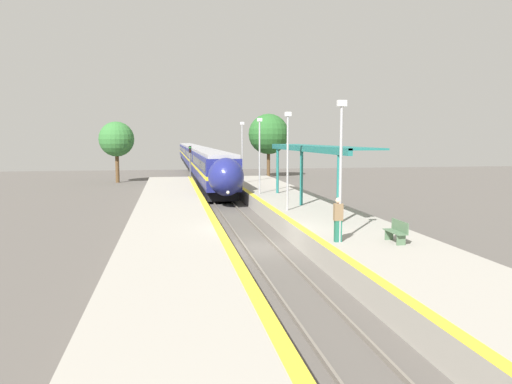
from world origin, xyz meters
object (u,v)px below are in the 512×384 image
object	(u,v)px
train	(195,156)
railway_signal	(190,162)
lamppost_far	(260,151)
platform_bench	(397,231)
lamppost_near	(341,162)
lamppost_farthest	(242,148)
lamppost_mid	(288,155)
person_waiting	(338,219)

from	to	relation	value
train	railway_signal	size ratio (longest dim) A/B	21.15
train	lamppost_far	world-z (taller)	lamppost_far
train	railway_signal	world-z (taller)	railway_signal
platform_bench	lamppost_far	bearing A→B (deg)	96.92
lamppost_near	lamppost_farthest	xyz separation A→B (m)	(0.00, 27.13, 0.00)
railway_signal	lamppost_far	bearing A→B (deg)	-73.70
platform_bench	railway_signal	bearing A→B (deg)	101.28
railway_signal	lamppost_mid	distance (m)	25.09
person_waiting	lamppost_mid	bearing A→B (deg)	89.67
person_waiting	lamppost_near	size ratio (longest dim) A/B	0.32
lamppost_far	lamppost_mid	bearing A→B (deg)	-90.00
platform_bench	lamppost_mid	bearing A→B (deg)	103.31
lamppost_near	lamppost_farthest	size ratio (longest dim) A/B	1.00
railway_signal	lamppost_mid	bearing A→B (deg)	-79.52
platform_bench	railway_signal	distance (m)	34.84
railway_signal	lamppost_mid	world-z (taller)	lamppost_mid
railway_signal	lamppost_near	distance (m)	34.01
lamppost_near	lamppost_mid	distance (m)	9.04
platform_bench	lamppost_far	size ratio (longest dim) A/B	0.25
person_waiting	lamppost_farthest	size ratio (longest dim) A/B	0.32
train	lamppost_mid	bearing A→B (deg)	-87.19
person_waiting	lamppost_near	bearing A→B (deg)	-42.77
lamppost_far	lamppost_farthest	world-z (taller)	same
train	person_waiting	distance (m)	62.17
lamppost_farthest	lamppost_near	bearing A→B (deg)	-90.00
train	person_waiting	size ratio (longest dim) A/B	50.91
train	lamppost_farthest	xyz separation A→B (m)	(2.61, -35.03, 1.99)
train	lamppost_farthest	distance (m)	35.19
railway_signal	lamppost_near	world-z (taller)	lamppost_near
lamppost_near	lamppost_mid	world-z (taller)	same
lamppost_near	lamppost_far	size ratio (longest dim) A/B	1.00
train	lamppost_far	bearing A→B (deg)	-86.62
person_waiting	lamppost_mid	size ratio (longest dim) A/B	0.32
lamppost_mid	lamppost_far	xyz separation A→B (m)	(0.00, 9.04, 0.00)
person_waiting	lamppost_farthest	world-z (taller)	lamppost_farthest
person_waiting	lamppost_farthest	xyz separation A→B (m)	(0.05, 27.08, 2.28)
railway_signal	train	bearing A→B (deg)	86.08
platform_bench	person_waiting	distance (m)	2.41
lamppost_mid	railway_signal	bearing A→B (deg)	100.48
lamppost_near	lamppost_mid	size ratio (longest dim) A/B	1.00
lamppost_mid	lamppost_farthest	world-z (taller)	same
platform_bench	lamppost_farthest	xyz separation A→B (m)	(-2.25, 27.61, 2.77)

